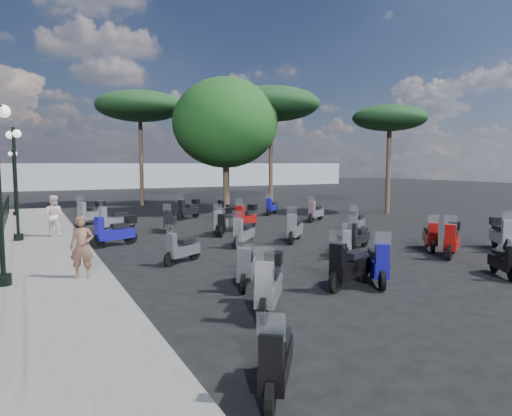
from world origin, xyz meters
name	(u,v)px	position (x,y,z in m)	size (l,w,h in m)	color
ground	(249,250)	(0.00, 0.00, 0.00)	(120.00, 120.00, 0.00)	black
sidewalk	(42,249)	(-6.50, 3.00, 0.07)	(3.00, 30.00, 0.15)	#63615E
lamp_post_1	(15,176)	(-7.21, 4.87, 2.54)	(0.54, 1.20, 4.18)	black
lamp_post_2	(14,178)	(-7.44, 14.24, 2.21)	(0.47, 1.04, 3.61)	black
woman	(82,247)	(-5.72, -2.14, 0.94)	(0.57, 0.38, 1.57)	brown
pedestrian_far	(53,216)	(-5.98, 5.38, 0.96)	(0.79, 0.62, 1.62)	beige
scooter_0	(276,362)	(-4.12, -9.19, 0.45)	(1.05, 1.37, 1.29)	black
scooter_1	(115,232)	(-4.08, 2.80, 0.54)	(1.75, 0.79, 1.43)	black
scooter_2	(114,221)	(-3.48, 6.38, 0.51)	(1.80, 0.79, 1.46)	black
scooter_3	(91,214)	(-4.08, 9.33, 0.56)	(1.56, 1.33, 1.49)	black
scooter_4	(269,286)	(-2.62, -6.24, 0.56)	(1.27, 1.58, 1.48)	black
scooter_5	(246,268)	(-2.21, -4.32, 0.47)	(1.01, 1.50, 1.35)	black
scooter_6	(182,249)	(-2.79, -1.04, 0.43)	(1.39, 0.91, 1.24)	black
scooter_7	(221,224)	(0.43, 3.65, 0.47)	(1.08, 1.45, 1.35)	black
scooter_8	(169,221)	(-1.29, 5.47, 0.48)	(0.85, 1.52, 1.29)	black
scooter_9	(378,265)	(0.84, -5.56, 0.49)	(1.06, 1.58, 1.42)	black
scooter_10	(349,267)	(0.01, -5.47, 0.51)	(1.75, 0.93, 1.48)	black
scooter_11	(358,237)	(3.38, -1.72, 0.44)	(1.46, 0.87, 1.27)	black
scooter_12	(243,233)	(0.11, 0.74, 0.47)	(1.32, 1.24, 1.36)	black
scooter_13	(222,224)	(0.38, 3.41, 0.46)	(0.85, 1.44, 1.23)	black
scooter_14	(189,210)	(0.94, 9.38, 0.52)	(1.56, 1.05, 1.38)	black
scooter_16	(430,237)	(5.59, -2.91, 0.45)	(1.11, 1.33, 1.30)	black
scooter_17	(344,245)	(2.14, -2.52, 0.41)	(0.81, 1.37, 1.19)	black
scooter_18	(295,229)	(2.24, 0.61, 0.50)	(1.32, 1.38, 1.43)	black
scooter_19	(246,218)	(2.00, 4.41, 0.56)	(1.57, 1.28, 1.48)	black
scooter_20	(228,210)	(3.07, 8.99, 0.44)	(1.58, 0.62, 1.27)	black
scooter_21	(504,262)	(4.32, -6.52, 0.41)	(0.88, 1.31, 1.18)	black
scooter_22	(452,240)	(5.32, -4.04, 0.54)	(1.57, 1.17, 1.43)	black
scooter_23	(501,235)	(7.79, -4.02, 0.54)	(1.25, 1.52, 1.43)	black
scooter_24	(357,222)	(6.02, 1.54, 0.44)	(1.37, 0.98, 1.26)	black
scooter_25	(316,212)	(6.51, 5.45, 0.47)	(1.49, 1.04, 1.36)	black
scooter_26	(272,207)	(5.96, 9.19, 0.44)	(1.25, 1.15, 1.28)	black
broadleaf_tree	(225,123)	(4.15, 11.78, 5.45)	(6.43, 6.43, 8.20)	#38281E
pine_0	(227,105)	(6.45, 16.78, 7.25)	(5.39, 5.39, 8.23)	#38281E
pine_1	(271,104)	(7.54, 12.17, 6.81)	(6.32, 6.32, 7.94)	#38281E
pine_2	(140,106)	(0.56, 18.64, 7.00)	(6.16, 6.16, 8.10)	#38281E
pine_3	(390,119)	(12.68, 6.81, 5.67)	(4.42, 4.42, 6.49)	#38281E
distant_hills	(88,176)	(0.00, 45.00, 1.50)	(70.00, 8.00, 3.00)	gray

